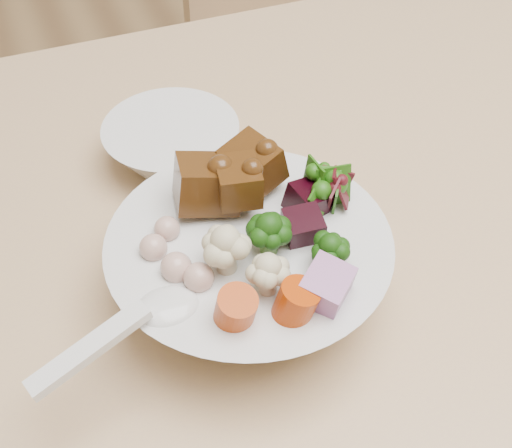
% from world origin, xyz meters
% --- Properties ---
extents(chair_far, '(0.45, 0.45, 0.91)m').
position_xyz_m(chair_far, '(-0.06, 0.87, 0.51)').
color(chair_far, tan).
rests_on(chair_far, ground).
extents(food_bowl, '(0.22, 0.22, 0.12)m').
position_xyz_m(food_bowl, '(-0.47, 0.17, 0.77)').
color(food_bowl, silver).
rests_on(food_bowl, dining_table).
extents(soup_spoon, '(0.13, 0.06, 0.03)m').
position_xyz_m(soup_spoon, '(-0.56, 0.13, 0.80)').
color(soup_spoon, silver).
rests_on(soup_spoon, food_bowl).
extents(side_bowl, '(0.13, 0.13, 0.04)m').
position_xyz_m(side_bowl, '(-0.48, 0.35, 0.76)').
color(side_bowl, silver).
rests_on(side_bowl, dining_table).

